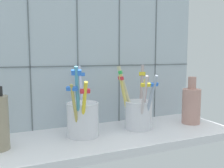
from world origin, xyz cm
name	(u,v)px	position (x,y,z in cm)	size (l,w,h in cm)	color
counter_slab	(115,137)	(0.00, 0.00, 1.00)	(64.00, 22.00, 2.00)	silver
tile_wall_back	(98,54)	(0.00, 12.00, 22.50)	(64.00, 2.20, 45.00)	#B2C1CC
toothbrush_cup_left	(83,118)	(-8.04, 1.50, 6.71)	(9.18, 14.74, 17.84)	white
toothbrush_cup_right	(138,112)	(7.87, 1.62, 6.72)	(10.58, 13.16, 17.37)	white
ceramic_vase	(192,105)	(24.85, -0.29, 7.56)	(5.31, 5.31, 13.85)	tan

